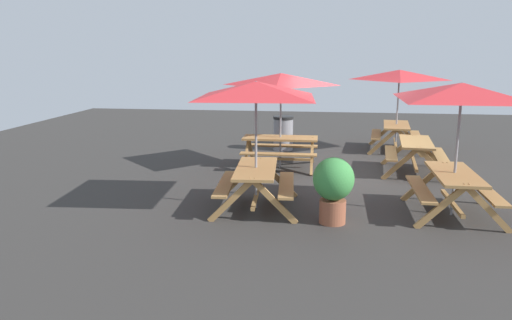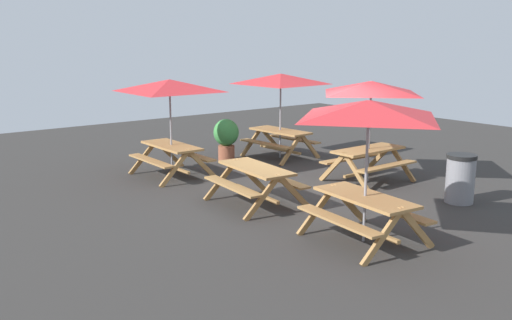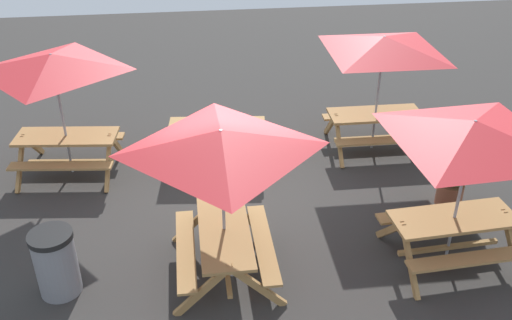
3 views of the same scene
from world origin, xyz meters
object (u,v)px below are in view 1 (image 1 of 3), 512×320
object	(u,v)px
picnic_table_1	(256,99)
potted_plant_0	(333,185)
picnic_table_4	(399,81)
picnic_table_3	(281,86)
picnic_table_0	(461,101)
picnic_table_2	(416,150)
trash_bin_gray	(283,133)

from	to	relation	value
picnic_table_1	potted_plant_0	xyz separation A→B (m)	(0.62, 1.37, -1.34)
picnic_table_4	potted_plant_0	xyz separation A→B (m)	(6.51, -1.88, -1.34)
picnic_table_3	picnic_table_1	bearing A→B (deg)	-92.87
picnic_table_0	potted_plant_0	size ratio (longest dim) A/B	2.53
picnic_table_2	trash_bin_gray	size ratio (longest dim) A/B	1.97
trash_bin_gray	picnic_table_0	bearing A→B (deg)	31.81
picnic_table_3	picnic_table_2	bearing A→B (deg)	-2.24
potted_plant_0	picnic_table_1	bearing A→B (deg)	-114.46
picnic_table_1	picnic_table_4	world-z (taller)	same
potted_plant_0	picnic_table_0	bearing A→B (deg)	108.54
picnic_table_1	picnic_table_4	xyz separation A→B (m)	(-5.89, 3.25, 0.00)
picnic_table_3	trash_bin_gray	world-z (taller)	picnic_table_3
picnic_table_0	picnic_table_2	xyz separation A→B (m)	(-3.09, -0.12, -1.43)
picnic_table_1	trash_bin_gray	bearing A→B (deg)	176.04
picnic_table_2	picnic_table_4	distance (m)	3.08
trash_bin_gray	potted_plant_0	bearing A→B (deg)	12.14
picnic_table_0	trash_bin_gray	xyz separation A→B (m)	(-5.50, -3.41, -1.49)
picnic_table_3	picnic_table_4	xyz separation A→B (m)	(-2.61, 3.10, 0.00)
picnic_table_1	potted_plant_0	bearing A→B (deg)	61.98
picnic_table_4	potted_plant_0	bearing A→B (deg)	-9.85
picnic_table_3	picnic_table_4	distance (m)	4.05
picnic_table_1	picnic_table_2	size ratio (longest dim) A/B	1.46
picnic_table_1	picnic_table_2	distance (m)	4.81
picnic_table_2	picnic_table_3	xyz separation A→B (m)	(-0.11, -3.18, 1.43)
picnic_table_3	trash_bin_gray	size ratio (longest dim) A/B	2.38
picnic_table_0	picnic_table_4	bearing A→B (deg)	-177.28
picnic_table_0	picnic_table_2	distance (m)	3.41
trash_bin_gray	potted_plant_0	distance (m)	6.34
picnic_table_2	potted_plant_0	distance (m)	4.27
picnic_table_1	picnic_table_4	size ratio (longest dim) A/B	1.21
picnic_table_1	potted_plant_0	world-z (taller)	picnic_table_1
picnic_table_0	picnic_table_1	distance (m)	3.45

